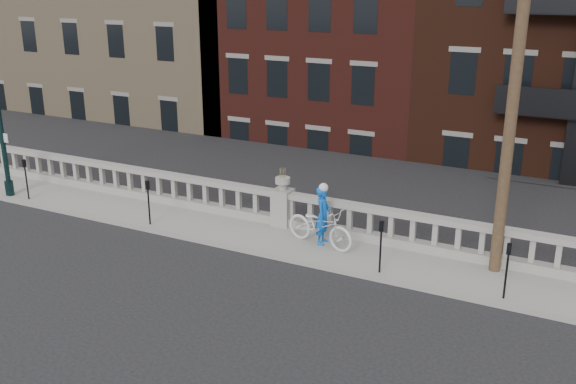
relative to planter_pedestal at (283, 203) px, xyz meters
The scene contains 13 objects.
ground 4.04m from the planter_pedestal, 90.00° to the right, with size 120.00×120.00×0.00m, color black.
sidewalk 1.21m from the planter_pedestal, 90.00° to the right, with size 32.00×2.20×0.15m, color gray.
balustrade 0.19m from the planter_pedestal, ahead, with size 28.00×0.34×1.03m.
planter_pedestal is the anchor object (origin of this frame).
lower_level 19.19m from the planter_pedestal, 88.31° to the left, with size 80.00×44.00×20.80m.
utility_pole 7.61m from the planter_pedestal, ahead, with size 1.60×0.28×10.00m.
streetlight_pole 9.77m from the planter_pedestal, 169.27° to the right, with size 0.40×0.28×5.20m.
parking_meter_a 8.80m from the planter_pedestal, 168.20° to the right, with size 0.10×0.09×1.36m.
parking_meter_b 3.97m from the planter_pedestal, 152.99° to the right, with size 0.10×0.09×1.36m.
parking_meter_c 4.09m from the planter_pedestal, 26.12° to the right, with size 0.10×0.09×1.36m.
parking_meter_d 6.91m from the planter_pedestal, 15.11° to the right, with size 0.10×0.09×1.36m.
bicycle 1.86m from the planter_pedestal, 29.00° to the right, with size 0.74×2.13×1.12m, color silver.
cyclist 1.80m from the planter_pedestal, 24.56° to the right, with size 0.60×0.39×1.63m, color blue.
Camera 1 is at (8.30, -11.84, 7.11)m, focal length 40.00 mm.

